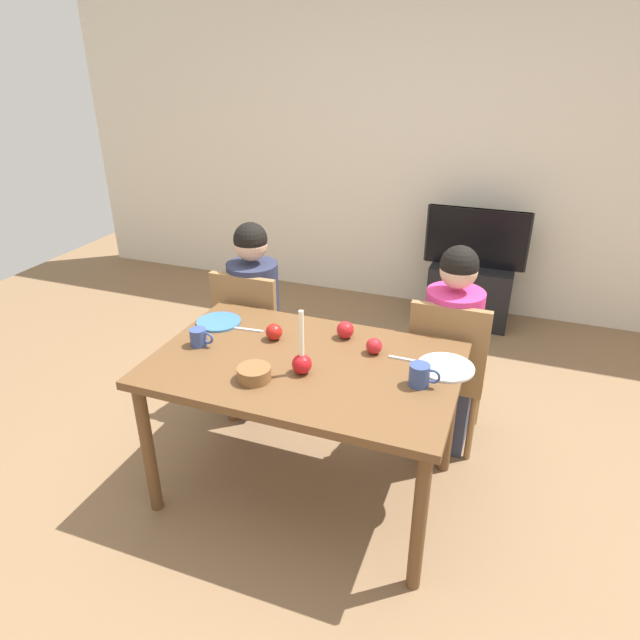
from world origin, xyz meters
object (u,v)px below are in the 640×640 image
at_px(tv, 477,238).
at_px(mug_right, 420,375).
at_px(chair_left, 253,331).
at_px(person_left_child, 255,320).
at_px(plate_left, 219,322).
at_px(tv_stand, 470,293).
at_px(apple_by_left_plate, 345,330).
at_px(apple_by_right_mug, 374,346).
at_px(dining_table, 305,377).
at_px(candle_centerpiece, 302,360).
at_px(chair_right, 447,365).
at_px(mug_left, 199,337).
at_px(person_right_child, 449,353).
at_px(plate_right, 446,367).
at_px(apple_near_candle, 274,332).
at_px(bowl_walnuts, 254,374).

bearing_deg(tv, mug_right, -89.63).
distance_m(chair_left, person_left_child, 0.07).
bearing_deg(tv, plate_left, -117.54).
relative_size(person_left_child, mug_right, 8.72).
distance_m(tv_stand, mug_right, 2.38).
height_order(chair_left, apple_by_left_plate, chair_left).
distance_m(chair_left, mug_right, 1.31).
relative_size(tv, apple_by_left_plate, 9.14).
distance_m(chair_left, apple_by_right_mug, 1.00).
height_order(dining_table, candle_centerpiece, candle_centerpiece).
xyz_separation_m(dining_table, apple_by_right_mug, (0.28, 0.18, 0.12)).
relative_size(chair_right, tv, 1.14).
xyz_separation_m(mug_left, apple_by_left_plate, (0.64, 0.32, 0.00)).
height_order(person_right_child, plate_left, person_right_child).
bearing_deg(mug_left, plate_right, 9.78).
relative_size(chair_right, plate_left, 3.90).
relative_size(person_right_child, candle_centerpiece, 3.86).
bearing_deg(apple_by_left_plate, person_right_child, 36.53).
bearing_deg(tv, apple_near_candle, -108.98).
bearing_deg(mug_left, apple_by_left_plate, 26.82).
bearing_deg(candle_centerpiece, plate_right, 23.90).
height_order(chair_left, tv_stand, chair_left).
xyz_separation_m(chair_left, mug_left, (0.05, -0.64, 0.28)).
xyz_separation_m(tv_stand, plate_left, (-1.09, -2.09, 0.52)).
bearing_deg(apple_near_candle, person_left_child, 126.31).
bearing_deg(apple_by_left_plate, plate_right, -13.38).
xyz_separation_m(tv, bowl_walnuts, (-0.67, -2.52, 0.07)).
distance_m(person_right_child, plate_left, 1.24).
bearing_deg(plate_right, person_right_child, 94.69).
bearing_deg(tv, dining_table, -102.71).
xyz_separation_m(chair_right, apple_by_left_plate, (-0.48, -0.32, 0.28)).
bearing_deg(person_left_child, apple_near_candle, -53.69).
relative_size(tv_stand, candle_centerpiece, 2.11).
relative_size(tv, candle_centerpiece, 2.60).
distance_m(tv, mug_left, 2.56).
bearing_deg(dining_table, mug_right, -1.63).
distance_m(person_left_child, person_right_child, 1.16).
height_order(chair_left, mug_right, chair_left).
distance_m(chair_right, apple_near_candle, 0.96).
distance_m(tv, apple_by_left_plate, 2.06).
bearing_deg(chair_left, plate_left, -88.14).
bearing_deg(chair_right, plate_right, -84.97).
xyz_separation_m(person_left_child, mug_left, (0.05, -0.67, 0.22)).
relative_size(tv_stand, plate_left, 2.78).
bearing_deg(apple_near_candle, candle_centerpiece, -44.68).
relative_size(plate_right, apple_near_candle, 3.08).
bearing_deg(tv_stand, person_left_child, -123.59).
bearing_deg(tv_stand, person_right_child, -87.97).
bearing_deg(plate_left, tv_stand, 62.45).
distance_m(mug_right, apple_by_right_mug, 0.33).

